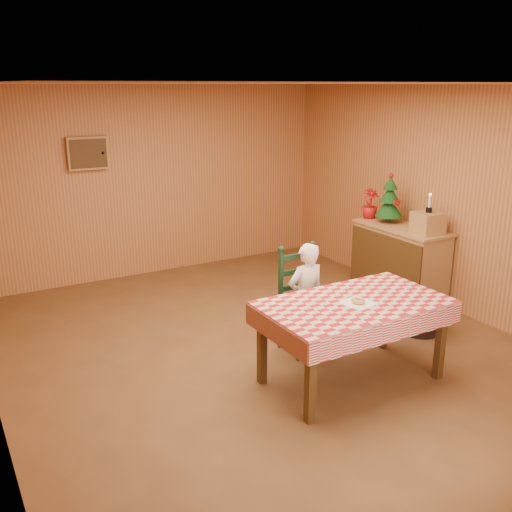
{
  "coord_description": "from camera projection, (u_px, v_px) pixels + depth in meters",
  "views": [
    {
      "loc": [
        -2.74,
        -4.51,
        2.59
      ],
      "look_at": [
        0.0,
        0.2,
        0.95
      ],
      "focal_mm": 40.0,
      "sensor_mm": 36.0,
      "label": 1
    }
  ],
  "objects": [
    {
      "name": "shelf_unit",
      "position": [
        399.0,
        263.0,
        7.1
      ],
      "size": [
        0.54,
        1.24,
        0.93
      ],
      "color": "tan",
      "rests_on": "ground"
    },
    {
      "name": "candle_set",
      "position": [
        429.0,
        207.0,
        6.54
      ],
      "size": [
        0.07,
        0.07,
        0.22
      ],
      "color": "black",
      "rests_on": "crate"
    },
    {
      "name": "donut",
      "position": [
        358.0,
        301.0,
        4.95
      ],
      "size": [
        0.13,
        0.13,
        0.04
      ],
      "primitive_type": "torus",
      "rotation": [
        0.0,
        0.0,
        0.08
      ],
      "color": "#D99A4E",
      "rests_on": "napkin"
    },
    {
      "name": "seated_child",
      "position": [
        306.0,
        298.0,
        5.66
      ],
      "size": [
        0.41,
        0.27,
        1.12
      ],
      "primitive_type": "imported",
      "rotation": [
        0.0,
        0.0,
        3.14
      ],
      "color": "white",
      "rests_on": "ground"
    },
    {
      "name": "cabin_walls",
      "position": [
        239.0,
        164.0,
        5.71
      ],
      "size": [
        5.1,
        6.05,
        2.65
      ],
      "color": "#BB7843",
      "rests_on": "ground"
    },
    {
      "name": "storage_bin",
      "position": [
        421.0,
        314.0,
        6.17
      ],
      "size": [
        0.45,
        0.45,
        0.42
      ],
      "primitive_type": "cylinder",
      "rotation": [
        0.0,
        0.0,
        0.08
      ],
      "color": "black",
      "rests_on": "ground"
    },
    {
      "name": "ladder_chair",
      "position": [
        302.0,
        301.0,
        5.72
      ],
      "size": [
        0.44,
        0.4,
        1.08
      ],
      "color": "black",
      "rests_on": "ground"
    },
    {
      "name": "flower_arrangement",
      "position": [
        370.0,
        204.0,
        7.34
      ],
      "size": [
        0.25,
        0.25,
        0.38
      ],
      "primitive_type": "imported",
      "rotation": [
        0.0,
        0.0,
        -0.22
      ],
      "color": "#A8100F",
      "rests_on": "shelf_unit"
    },
    {
      "name": "napkin",
      "position": [
        358.0,
        303.0,
        4.95
      ],
      "size": [
        0.31,
        0.31,
        0.0
      ],
      "primitive_type": "cube",
      "rotation": [
        0.0,
        0.0,
        0.22
      ],
      "color": "white",
      "rests_on": "dining_table"
    },
    {
      "name": "christmas_tree",
      "position": [
        390.0,
        200.0,
        7.09
      ],
      "size": [
        0.34,
        0.34,
        0.62
      ],
      "color": "#4B3014",
      "rests_on": "shelf_unit"
    },
    {
      "name": "crate",
      "position": [
        428.0,
        223.0,
        6.6
      ],
      "size": [
        0.33,
        0.33,
        0.25
      ],
      "primitive_type": "cube",
      "rotation": [
        0.0,
        0.0,
        -0.09
      ],
      "color": "tan",
      "rests_on": "shelf_unit"
    },
    {
      "name": "ground",
      "position": [
        266.0,
        350.0,
        5.8
      ],
      "size": [
        6.0,
        6.0,
        0.0
      ],
      "primitive_type": "plane",
      "color": "brown",
      "rests_on": "ground"
    },
    {
      "name": "dining_table",
      "position": [
        354.0,
        310.0,
        5.02
      ],
      "size": [
        1.66,
        0.96,
        0.77
      ],
      "color": "#4B3014",
      "rests_on": "ground"
    }
  ]
}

